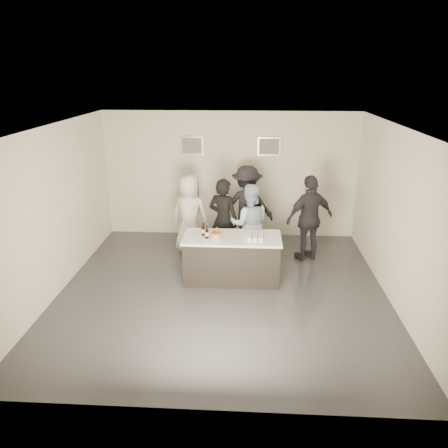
{
  "coord_description": "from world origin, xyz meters",
  "views": [
    {
      "loc": [
        0.46,
        -7.2,
        3.9
      ],
      "look_at": [
        0.0,
        0.5,
        1.15
      ],
      "focal_mm": 35.0,
      "sensor_mm": 36.0,
      "label": 1
    }
  ],
  "objects_px": {
    "person_main_blue": "(249,224)",
    "cake": "(216,235)",
    "beer_bottle_b": "(207,232)",
    "person_guest_right": "(310,218)",
    "person_guest_back": "(247,206)",
    "beer_bottle_a": "(203,229)",
    "person_guest_left": "(190,214)",
    "person_main_black": "(223,220)",
    "bar_counter": "(232,258)"
  },
  "relations": [
    {
      "from": "bar_counter",
      "to": "person_main_blue",
      "type": "height_order",
      "value": "person_main_blue"
    },
    {
      "from": "person_main_black",
      "to": "person_guest_left",
      "type": "relative_size",
      "value": 1.03
    },
    {
      "from": "person_guest_left",
      "to": "bar_counter",
      "type": "bearing_deg",
      "value": 144.7
    },
    {
      "from": "person_main_blue",
      "to": "person_guest_right",
      "type": "distance_m",
      "value": 1.29
    },
    {
      "from": "bar_counter",
      "to": "person_guest_right",
      "type": "xyz_separation_m",
      "value": [
        1.59,
        1.08,
        0.48
      ]
    },
    {
      "from": "beer_bottle_a",
      "to": "person_main_blue",
      "type": "height_order",
      "value": "person_main_blue"
    },
    {
      "from": "person_guest_right",
      "to": "person_guest_back",
      "type": "height_order",
      "value": "person_guest_back"
    },
    {
      "from": "beer_bottle_b",
      "to": "person_guest_back",
      "type": "relative_size",
      "value": 0.14
    },
    {
      "from": "beer_bottle_b",
      "to": "person_main_blue",
      "type": "distance_m",
      "value": 1.26
    },
    {
      "from": "beer_bottle_b",
      "to": "person_guest_right",
      "type": "bearing_deg",
      "value": 30.1
    },
    {
      "from": "person_guest_right",
      "to": "person_main_blue",
      "type": "bearing_deg",
      "value": -15.05
    },
    {
      "from": "beer_bottle_b",
      "to": "person_guest_right",
      "type": "relative_size",
      "value": 0.14
    },
    {
      "from": "beer_bottle_a",
      "to": "person_guest_left",
      "type": "bearing_deg",
      "value": 108.29
    },
    {
      "from": "beer_bottle_b",
      "to": "person_main_blue",
      "type": "bearing_deg",
      "value": 50.65
    },
    {
      "from": "cake",
      "to": "person_guest_left",
      "type": "xyz_separation_m",
      "value": [
        -0.69,
        1.44,
        -0.06
      ]
    },
    {
      "from": "bar_counter",
      "to": "person_guest_left",
      "type": "distance_m",
      "value": 1.75
    },
    {
      "from": "cake",
      "to": "person_guest_back",
      "type": "bearing_deg",
      "value": 73.71
    },
    {
      "from": "bar_counter",
      "to": "beer_bottle_a",
      "type": "bearing_deg",
      "value": 176.3
    },
    {
      "from": "person_main_black",
      "to": "person_guest_back",
      "type": "height_order",
      "value": "person_guest_back"
    },
    {
      "from": "beer_bottle_a",
      "to": "person_guest_right",
      "type": "relative_size",
      "value": 0.14
    },
    {
      "from": "beer_bottle_a",
      "to": "person_guest_right",
      "type": "height_order",
      "value": "person_guest_right"
    },
    {
      "from": "person_main_blue",
      "to": "cake",
      "type": "bearing_deg",
      "value": 53.73
    },
    {
      "from": "cake",
      "to": "person_main_blue",
      "type": "bearing_deg",
      "value": 55.54
    },
    {
      "from": "person_guest_left",
      "to": "person_guest_back",
      "type": "relative_size",
      "value": 0.93
    },
    {
      "from": "cake",
      "to": "beer_bottle_a",
      "type": "relative_size",
      "value": 0.75
    },
    {
      "from": "person_main_black",
      "to": "bar_counter",
      "type": "bearing_deg",
      "value": 126.3
    },
    {
      "from": "bar_counter",
      "to": "beer_bottle_a",
      "type": "xyz_separation_m",
      "value": [
        -0.55,
        0.04,
        0.58
      ]
    },
    {
      "from": "beer_bottle_a",
      "to": "person_main_black",
      "type": "bearing_deg",
      "value": 69.76
    },
    {
      "from": "person_main_blue",
      "to": "person_guest_left",
      "type": "xyz_separation_m",
      "value": [
        -1.32,
        0.52,
        0.02
      ]
    },
    {
      "from": "person_main_blue",
      "to": "person_guest_right",
      "type": "relative_size",
      "value": 0.92
    },
    {
      "from": "person_guest_right",
      "to": "beer_bottle_a",
      "type": "bearing_deg",
      "value": 0.72
    },
    {
      "from": "bar_counter",
      "to": "beer_bottle_a",
      "type": "distance_m",
      "value": 0.8
    },
    {
      "from": "beer_bottle_b",
      "to": "person_guest_back",
      "type": "height_order",
      "value": "person_guest_back"
    },
    {
      "from": "beer_bottle_a",
      "to": "person_guest_back",
      "type": "xyz_separation_m",
      "value": [
        0.81,
        1.82,
        -0.09
      ]
    },
    {
      "from": "bar_counter",
      "to": "person_main_black",
      "type": "bearing_deg",
      "value": 103.65
    },
    {
      "from": "person_main_blue",
      "to": "bar_counter",
      "type": "bearing_deg",
      "value": 67.34
    },
    {
      "from": "beer_bottle_b",
      "to": "person_guest_right",
      "type": "height_order",
      "value": "person_guest_right"
    },
    {
      "from": "beer_bottle_a",
      "to": "person_guest_right",
      "type": "distance_m",
      "value": 2.39
    },
    {
      "from": "person_guest_left",
      "to": "beer_bottle_b",
      "type": "bearing_deg",
      "value": 128.35
    },
    {
      "from": "bar_counter",
      "to": "person_main_blue",
      "type": "relative_size",
      "value": 1.08
    },
    {
      "from": "person_main_black",
      "to": "person_guest_left",
      "type": "height_order",
      "value": "person_main_black"
    },
    {
      "from": "cake",
      "to": "person_guest_left",
      "type": "distance_m",
      "value": 1.6
    },
    {
      "from": "bar_counter",
      "to": "cake",
      "type": "xyz_separation_m",
      "value": [
        -0.3,
        -0.06,
        0.49
      ]
    },
    {
      "from": "person_guest_left",
      "to": "person_guest_back",
      "type": "height_order",
      "value": "person_guest_back"
    },
    {
      "from": "beer_bottle_b",
      "to": "person_main_blue",
      "type": "height_order",
      "value": "person_main_blue"
    },
    {
      "from": "cake",
      "to": "person_main_blue",
      "type": "height_order",
      "value": "person_main_blue"
    },
    {
      "from": "beer_bottle_b",
      "to": "person_guest_back",
      "type": "xyz_separation_m",
      "value": [
        0.72,
        1.97,
        -0.09
      ]
    },
    {
      "from": "person_main_blue",
      "to": "person_guest_left",
      "type": "distance_m",
      "value": 1.42
    },
    {
      "from": "beer_bottle_b",
      "to": "person_main_black",
      "type": "height_order",
      "value": "person_main_black"
    },
    {
      "from": "person_guest_left",
      "to": "cake",
      "type": "bearing_deg",
      "value": 134.56
    }
  ]
}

